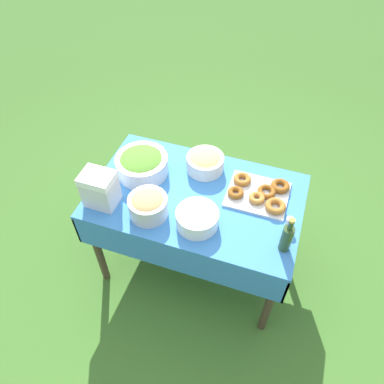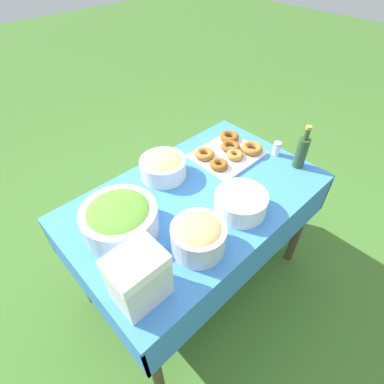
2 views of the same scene
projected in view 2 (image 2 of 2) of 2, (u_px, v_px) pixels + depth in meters
ground_plane at (196, 277)px, 1.93m from camera, size 14.00×14.00×0.00m
picnic_table at (197, 211)px, 1.50m from camera, size 1.23×0.77×0.73m
salad_bowl at (120, 218)px, 1.23m from camera, size 0.32×0.32×0.14m
pasta_bowl at (163, 166)px, 1.49m from camera, size 0.23×0.23×0.12m
donut_platter at (229, 152)px, 1.65m from camera, size 0.37×0.31×0.05m
plate_stack at (240, 203)px, 1.32m from camera, size 0.23×0.23×0.10m
olive_oil_bottle at (302, 151)px, 1.53m from camera, size 0.06×0.06×0.24m
bread_bowl at (198, 236)px, 1.16m from camera, size 0.22×0.22×0.14m
cooler_box at (138, 277)px, 0.99m from camera, size 0.18×0.15×0.22m
salt_shaker at (277, 148)px, 1.64m from camera, size 0.04×0.04×0.08m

